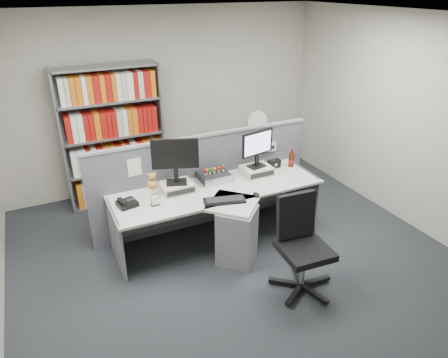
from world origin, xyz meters
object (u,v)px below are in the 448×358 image
keyboard (224,200)px  desk_calendar (155,201)px  speaker (274,164)px  mouse (256,195)px  shelving_unit (113,138)px  cola_bottle (291,160)px  filing_cabinet (255,164)px  desktop_pc (214,176)px  monitor_right (257,146)px  desk_phone (127,203)px  desk_fan (256,123)px  office_chair (301,242)px  desk (226,215)px  monitor_left (175,157)px

keyboard → desk_calendar: (-0.74, 0.27, 0.03)m
keyboard → speaker: (1.02, 0.56, 0.04)m
mouse → shelving_unit: size_ratio=0.06×
cola_bottle → filing_cabinet: (0.03, 1.02, -0.47)m
desktop_pc → shelving_unit: size_ratio=0.18×
monitor_right → keyboard: size_ratio=0.96×
speaker → desk_calendar: bearing=-170.4°
keyboard → filing_cabinet: bearing=49.9°
desk_phone → filing_cabinet: size_ratio=0.34×
monitor_right → desktop_pc: size_ratio=1.32×
mouse → desk_fan: bearing=60.5°
desk_phone → office_chair: size_ratio=0.23×
shelving_unit → desk_fan: bearing=-12.1°
desktop_pc → keyboard: 0.59m
cola_bottle → desk_calendar: bearing=-173.5°
cola_bottle → desk_fan: size_ratio=0.50×
speaker → keyboard: bearing=-151.0°
desk → shelving_unit: 2.12m
monitor_right → desk_calendar: bearing=-171.1°
monitor_left → desk_calendar: 0.56m
monitor_left → shelving_unit: shelving_unit is taller
cola_bottle → office_chair: (-0.77, -1.35, -0.27)m
desk → mouse: (0.32, -0.15, 0.28)m
monitor_right → cola_bottle: size_ratio=1.86×
cola_bottle → shelving_unit: (-2.07, 1.46, 0.16)m
desk_calendar → shelving_unit: shelving_unit is taller
monitor_left → filing_cabinet: bearing=31.3°
monitor_right → mouse: 0.72m
shelving_unit → desk_fan: size_ratio=3.81×
desk_phone → desktop_pc: bearing=9.2°
monitor_left → cola_bottle: bearing=-0.0°
cola_bottle → filing_cabinet: size_ratio=0.38×
desk → monitor_left: 0.92m
monitor_left → office_chair: monitor_left is taller
desk_calendar → office_chair: office_chair is taller
monitor_right → cola_bottle: 0.62m
keyboard → shelving_unit: size_ratio=0.25×
desk_phone → cola_bottle: (2.28, 0.11, 0.06)m
desk_phone → shelving_unit: shelving_unit is taller
monitor_left → desk_calendar: size_ratio=4.91×
keyboard → office_chair: (0.47, -0.85, -0.18)m
filing_cabinet → mouse: bearing=-119.5°
monitor_right → shelving_unit: shelving_unit is taller
desk_calendar → filing_cabinet: desk_calendar is taller
desk_calendar → speaker: size_ratio=0.69×
desk → mouse: 0.46m
office_chair → cola_bottle: bearing=60.3°
monitor_left → desk_fan: monitor_left is taller
desktop_pc → desk_fan: size_ratio=0.70×
shelving_unit → monitor_left: bearing=-73.6°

